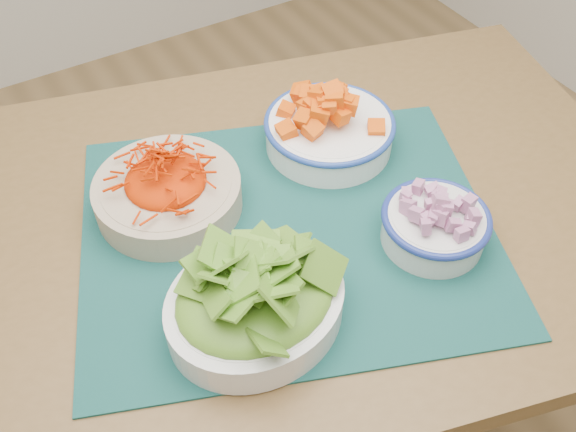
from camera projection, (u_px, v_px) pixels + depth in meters
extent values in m
cube|color=brown|center=(285.00, 219.00, 1.00)|extent=(1.33, 1.06, 0.04)
cylinder|color=brown|center=(11.00, 276.00, 1.40)|extent=(0.06, 0.06, 0.71)
cylinder|color=brown|center=(453.00, 183.00, 1.59)|extent=(0.06, 0.06, 0.71)
cube|color=#0A2D2B|center=(288.00, 230.00, 0.96)|extent=(0.74, 0.68, 0.00)
cylinder|color=tan|center=(168.00, 195.00, 0.97)|extent=(0.22, 0.22, 0.05)
ellipsoid|color=red|center=(164.00, 174.00, 0.94)|extent=(0.20, 0.20, 0.04)
cylinder|color=white|center=(329.00, 133.00, 1.07)|extent=(0.24, 0.24, 0.05)
torus|color=#203E96|center=(330.00, 123.00, 1.05)|extent=(0.22, 0.22, 0.01)
ellipsoid|color=#F05B07|center=(331.00, 109.00, 1.03)|extent=(0.19, 0.19, 0.05)
ellipsoid|color=#3D7318|center=(254.00, 284.00, 0.79)|extent=(0.21, 0.18, 0.05)
cylinder|color=silver|center=(434.00, 228.00, 0.92)|extent=(0.15, 0.15, 0.05)
torus|color=navy|center=(437.00, 217.00, 0.91)|extent=(0.16, 0.16, 0.01)
ellipsoid|color=#7D154D|center=(439.00, 210.00, 0.90)|extent=(0.13, 0.13, 0.02)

